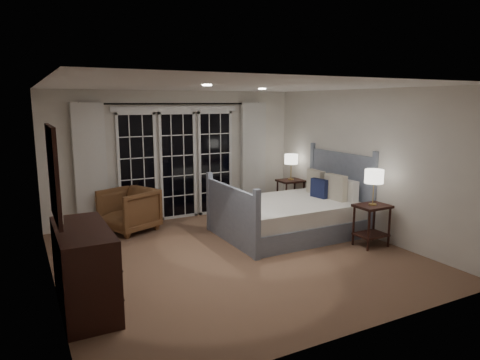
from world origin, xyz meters
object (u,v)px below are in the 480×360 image
lamp_left (374,177)px  dresser (84,269)px  nightstand_left (372,219)px  armchair (129,210)px  nightstand_right (291,190)px  bed (292,214)px  lamp_right (291,159)px

lamp_left → dresser: 4.42m
nightstand_left → armchair: bearing=141.1°
nightstand_right → dresser: dresser is taller
nightstand_left → armchair: (-3.24, 2.61, -0.06)m
bed → armchair: 2.90m
nightstand_left → dresser: size_ratio=0.51×
nightstand_right → armchair: armchair is taller
nightstand_left → lamp_right: 2.53m
lamp_right → dresser: 5.20m
nightstand_right → lamp_left: size_ratio=1.20×
armchair → bed: bearing=35.9°
lamp_left → dresser: size_ratio=0.43×
nightstand_left → nightstand_right: size_ratio=1.00×
nightstand_left → lamp_right: (0.11, 2.44, 0.66)m
bed → nightstand_right: bearing=56.6°
lamp_right → dresser: bearing=-150.5°
nightstand_left → nightstand_right: nightstand_right is taller
nightstand_right → dresser: bearing=-150.5°
bed → lamp_left: 1.58m
nightstand_right → lamp_right: (0.00, 0.00, 0.66)m
lamp_right → lamp_left: bearing=-92.7°
bed → nightstand_left: 1.38m
nightstand_right → dresser: size_ratio=0.51×
lamp_right → armchair: bearing=177.1°
nightstand_right → nightstand_left: bearing=-92.7°
bed → dresser: bearing=-160.9°
lamp_right → nightstand_right: bearing=-170.5°
bed → dresser: (-3.64, -1.26, 0.13)m
lamp_left → dresser: bearing=-178.7°
nightstand_left → lamp_left: (0.00, -0.00, 0.68)m
lamp_right → armchair: (-3.35, 0.17, -0.72)m
nightstand_right → lamp_left: (-0.11, -2.44, 0.68)m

